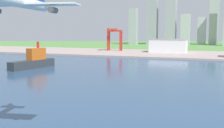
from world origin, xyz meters
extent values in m
plane|color=#598F46|center=(0.00, 300.00, 0.00)|extent=(2400.00, 2400.00, 0.00)
cube|color=#2D4C70|center=(0.00, 240.00, 0.07)|extent=(840.00, 360.00, 0.15)
cube|color=#AC9790|center=(0.00, 490.00, 1.25)|extent=(840.00, 140.00, 2.50)
cylinder|color=silver|center=(14.42, 121.03, 46.51)|extent=(10.19, 33.92, 3.35)
cube|color=silver|center=(14.08, 122.69, 46.00)|extent=(34.98, 14.27, 0.50)
cube|color=silver|center=(11.31, 135.99, 47.18)|extent=(12.81, 6.16, 0.36)
cylinder|color=#4C4F54|center=(23.65, 123.64, 44.16)|extent=(2.77, 5.03, 1.85)
cube|color=#2D3338|center=(-102.25, 283.40, 4.23)|extent=(21.05, 53.43, 8.16)
cube|color=#BF5919|center=(-101.05, 288.90, 14.20)|extent=(12.33, 20.27, 11.78)
cylinder|color=red|center=(-100.49, 291.47, 23.36)|extent=(2.43, 2.43, 6.53)
cube|color=#B72D23|center=(-109.57, 510.10, 19.12)|extent=(2.20, 2.20, 33.25)
cube|color=#B72D23|center=(-86.49, 510.10, 19.12)|extent=(2.20, 2.20, 33.25)
cube|color=#B72D23|center=(-109.57, 518.10, 19.12)|extent=(2.20, 2.20, 33.25)
cube|color=#B72D23|center=(-86.49, 518.10, 19.12)|extent=(2.20, 2.20, 33.25)
cube|color=#B72D23|center=(-98.03, 514.10, 37.15)|extent=(25.48, 10.00, 2.80)
cube|color=#B72D23|center=(-98.03, 503.14, 39.95)|extent=(2.60, 43.85, 2.60)
cube|color=white|center=(-3.27, 505.91, 12.56)|extent=(57.88, 28.22, 20.12)
cube|color=gray|center=(-3.27, 505.91, 23.22)|extent=(59.04, 28.78, 1.20)
cube|color=#9EA3A8|center=(-145.37, 793.09, 48.40)|extent=(20.62, 22.28, 96.81)
cube|color=#92939E|center=(-99.15, 818.20, 62.42)|extent=(27.47, 26.88, 124.85)
cube|color=#9999A4|center=(-46.76, 807.50, 65.57)|extent=(26.81, 27.89, 131.14)
cube|color=#AEB2B3|center=(-7.66, 794.02, 39.57)|extent=(22.56, 16.11, 79.14)
cube|color=#B4B4C2|center=(29.74, 845.52, 36.73)|extent=(21.02, 23.81, 73.47)
cube|color=#AAAEAE|center=(60.14, 840.81, 57.84)|extent=(23.91, 22.35, 115.69)
camera|label=1|loc=(71.32, 47.82, 38.02)|focal=45.35mm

